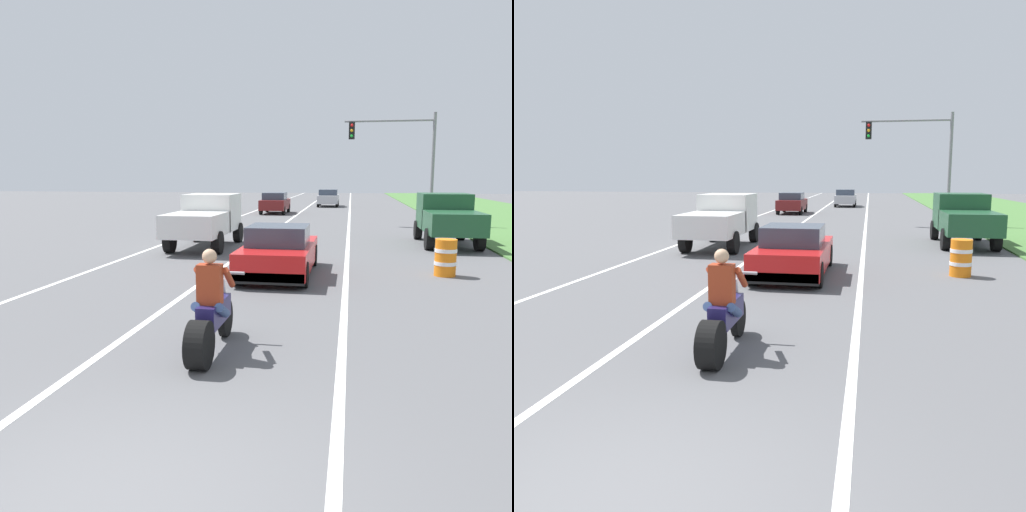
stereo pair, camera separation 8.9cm
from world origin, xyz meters
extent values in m
plane|color=#565659|center=(0.00, 0.00, 0.00)|extent=(160.00, 160.00, 0.00)
cube|color=white|center=(-5.40, 20.00, 0.00)|extent=(0.14, 120.00, 0.01)
cube|color=white|center=(1.80, 20.00, 0.00)|extent=(0.14, 120.00, 0.01)
cube|color=white|center=(-1.80, 20.00, 0.00)|extent=(0.14, 120.00, 0.01)
cylinder|color=black|center=(-0.16, 3.21, 0.35)|extent=(0.28, 0.69, 0.69)
cylinder|color=black|center=(-0.16, 4.76, 0.31)|extent=(0.12, 0.63, 0.63)
cube|color=#1E194C|center=(-0.16, 4.04, 0.61)|extent=(0.28, 1.10, 0.36)
cylinder|color=#B2B2B7|center=(-0.16, 4.68, 0.68)|extent=(0.08, 0.36, 0.73)
cylinder|color=#A5A5AA|center=(-0.16, 4.66, 1.11)|extent=(0.70, 0.05, 0.05)
cube|color=#993319|center=(-0.16, 3.81, 1.09)|extent=(0.36, 0.24, 0.60)
sphere|color=tan|center=(-0.16, 3.81, 1.51)|extent=(0.22, 0.22, 0.22)
cylinder|color=#384C7A|center=(-0.34, 3.84, 0.69)|extent=(0.14, 0.47, 0.32)
cylinder|color=#993319|center=(-0.38, 4.11, 1.14)|extent=(0.10, 0.51, 0.40)
cylinder|color=#384C7A|center=(0.02, 3.84, 0.69)|extent=(0.14, 0.47, 0.32)
cylinder|color=#993319|center=(0.06, 4.11, 1.14)|extent=(0.10, 0.51, 0.40)
cube|color=red|center=(-0.02, 10.47, 0.53)|extent=(1.80, 4.30, 0.64)
cube|color=#333D4C|center=(-0.02, 10.27, 1.11)|extent=(1.56, 1.70, 0.52)
cube|color=black|center=(-0.02, 8.42, 0.29)|extent=(1.76, 0.20, 0.28)
cylinder|color=black|center=(-0.82, 12.07, 0.32)|extent=(0.24, 0.64, 0.64)
cylinder|color=black|center=(0.78, 12.07, 0.32)|extent=(0.24, 0.64, 0.64)
cylinder|color=black|center=(-0.82, 8.87, 0.32)|extent=(0.24, 0.64, 0.64)
cylinder|color=black|center=(0.78, 8.87, 0.32)|extent=(0.24, 0.64, 0.64)
cube|color=silver|center=(-3.49, 16.40, 1.28)|extent=(1.90, 2.10, 1.40)
cube|color=#333D4C|center=(-3.49, 16.75, 1.67)|extent=(1.67, 0.29, 0.57)
cube|color=silver|center=(-3.49, 14.15, 0.98)|extent=(1.90, 2.70, 0.80)
cylinder|color=black|center=(-4.36, 17.20, 0.40)|extent=(0.28, 0.80, 0.80)
cylinder|color=black|center=(-2.62, 17.20, 0.40)|extent=(0.28, 0.80, 0.80)
cylinder|color=black|center=(-4.36, 13.85, 0.40)|extent=(0.28, 0.80, 0.80)
cylinder|color=black|center=(-2.62, 13.85, 0.40)|extent=(0.28, 0.80, 0.80)
cube|color=#1E4C2D|center=(5.59, 18.75, 1.28)|extent=(1.90, 2.10, 1.40)
cube|color=#333D4C|center=(5.59, 19.10, 1.67)|extent=(1.67, 0.29, 0.57)
cube|color=#1E4C2D|center=(5.59, 16.50, 0.98)|extent=(1.90, 2.70, 0.80)
cylinder|color=black|center=(4.72, 19.55, 0.40)|extent=(0.28, 0.80, 0.80)
cylinder|color=black|center=(6.46, 19.55, 0.40)|extent=(0.28, 0.80, 0.80)
cylinder|color=black|center=(4.72, 16.20, 0.40)|extent=(0.28, 0.80, 0.80)
cylinder|color=black|center=(6.46, 16.20, 0.40)|extent=(0.28, 0.80, 0.80)
cylinder|color=gray|center=(6.12, 25.99, 3.00)|extent=(0.18, 0.18, 6.00)
cylinder|color=gray|center=(3.77, 25.99, 5.60)|extent=(4.70, 0.12, 0.12)
cube|color=black|center=(1.82, 25.99, 5.10)|extent=(0.32, 0.24, 0.90)
sphere|color=red|center=(1.82, 25.85, 5.38)|extent=(0.16, 0.16, 0.16)
sphere|color=orange|center=(1.82, 25.85, 5.10)|extent=(0.16, 0.16, 0.16)
sphere|color=green|center=(1.82, 25.85, 4.82)|extent=(0.16, 0.16, 0.16)
cylinder|color=orange|center=(4.42, 11.05, 0.50)|extent=(0.56, 0.56, 1.00)
cylinder|color=white|center=(4.42, 11.05, 0.70)|extent=(0.58, 0.58, 0.10)
cylinder|color=white|center=(4.42, 11.05, 0.35)|extent=(0.58, 0.58, 0.10)
cube|color=maroon|center=(-3.50, 33.87, 0.65)|extent=(1.76, 4.00, 0.70)
cube|color=#333D4C|center=(-3.50, 33.67, 1.25)|extent=(1.56, 2.00, 0.50)
cylinder|color=black|center=(-4.30, 35.27, 0.30)|extent=(0.20, 0.60, 0.60)
cylinder|color=black|center=(-2.70, 35.27, 0.30)|extent=(0.20, 0.60, 0.60)
cylinder|color=black|center=(-4.30, 32.47, 0.30)|extent=(0.20, 0.60, 0.60)
cylinder|color=black|center=(-2.70, 32.47, 0.30)|extent=(0.20, 0.60, 0.60)
cube|color=#B2B2B7|center=(-0.11, 43.29, 0.65)|extent=(1.76, 4.00, 0.70)
cube|color=#333D4C|center=(-0.11, 43.09, 1.25)|extent=(1.56, 2.00, 0.50)
cylinder|color=black|center=(-0.91, 44.69, 0.30)|extent=(0.20, 0.60, 0.60)
cylinder|color=black|center=(0.69, 44.69, 0.30)|extent=(0.20, 0.60, 0.60)
cylinder|color=black|center=(-0.91, 41.89, 0.30)|extent=(0.20, 0.60, 0.60)
cylinder|color=black|center=(0.69, 41.89, 0.30)|extent=(0.20, 0.60, 0.60)
camera|label=1|loc=(1.87, -3.57, 2.68)|focal=36.75mm
camera|label=2|loc=(1.96, -3.55, 2.68)|focal=36.75mm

